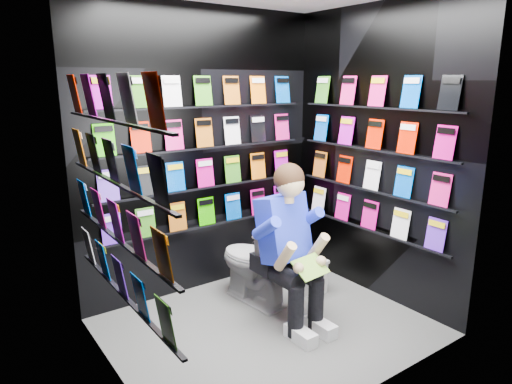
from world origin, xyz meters
TOP-DOWN VIEW (x-y plane):
  - floor at (0.00, 0.00)m, footprint 2.40×2.40m
  - wall_back at (0.00, 1.00)m, footprint 2.40×0.04m
  - wall_front at (0.00, -1.00)m, footprint 2.40×0.04m
  - wall_left at (-1.20, 0.00)m, footprint 0.04×2.00m
  - wall_right at (1.20, 0.00)m, footprint 0.04×2.00m
  - comics_back at (0.00, 0.97)m, footprint 2.10×0.06m
  - comics_left at (-1.17, 0.00)m, footprint 0.06×1.70m
  - comics_right at (1.17, 0.00)m, footprint 0.06×1.70m
  - toilet at (0.18, 0.44)m, footprint 0.50×0.79m
  - longbox at (0.71, 0.35)m, footprint 0.26×0.41m
  - longbox_lid at (0.71, 0.35)m, footprint 0.28×0.43m
  - reader at (0.18, 0.06)m, footprint 0.63×0.85m
  - held_comic at (0.18, -0.29)m, footprint 0.30×0.20m

SIDE VIEW (x-z plane):
  - floor at x=0.00m, z-range 0.00..0.00m
  - longbox at x=0.71m, z-range 0.00..0.29m
  - longbox_lid at x=0.71m, z-range 0.29..0.32m
  - toilet at x=0.18m, z-range 0.00..0.73m
  - held_comic at x=0.18m, z-range 0.52..0.64m
  - reader at x=0.18m, z-range 0.06..1.51m
  - wall_back at x=0.00m, z-range 0.00..2.60m
  - wall_front at x=0.00m, z-range 0.00..2.60m
  - wall_left at x=-1.20m, z-range 0.00..2.60m
  - wall_right at x=1.20m, z-range 0.00..2.60m
  - comics_back at x=0.00m, z-range 0.62..1.99m
  - comics_left at x=-1.17m, z-range 0.62..1.99m
  - comics_right at x=1.17m, z-range 0.62..1.99m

